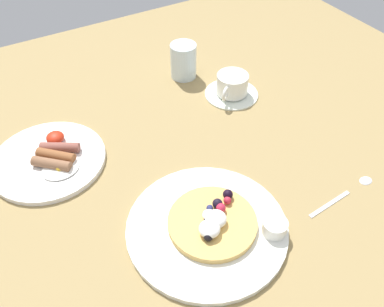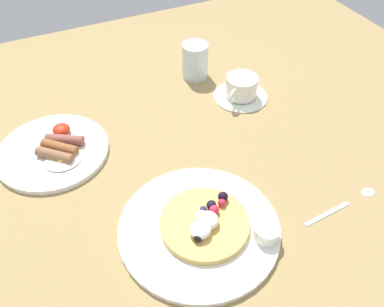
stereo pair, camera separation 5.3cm
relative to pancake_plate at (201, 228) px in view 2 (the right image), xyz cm
name	(u,v)px [view 2 (the right image)]	position (x,y,z in cm)	size (l,w,h in cm)	color
ground_plane	(165,176)	(-0.45, 16.45, -2.07)	(172.94, 139.38, 3.00)	#977F4F
pancake_plate	(201,228)	(0.00, 0.00, 0.00)	(29.28, 29.28, 1.15)	white
pancake_with_berries	(205,223)	(0.52, -0.35, 1.64)	(16.16, 16.16, 3.58)	#DDAF5A
syrup_ramekin	(267,233)	(9.23, -6.99, 1.93)	(4.49, 4.49, 2.63)	white
breakfast_plate	(53,151)	(-20.35, 31.62, 0.00)	(23.96, 23.96, 1.15)	white
fried_breakfast	(61,147)	(-18.54, 30.68, 1.50)	(10.77, 14.18, 2.34)	brown
coffee_saucer	(241,96)	(26.78, 32.08, -0.19)	(13.53, 13.53, 0.78)	white
coffee_cup	(241,86)	(26.66, 31.99, 2.81)	(9.59, 8.28, 5.03)	white
teaspoon	(352,200)	(29.46, -6.48, -0.34)	(17.50, 2.68, 0.60)	silver
water_glass	(195,61)	(20.47, 45.69, 4.05)	(6.85, 6.85, 9.25)	silver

